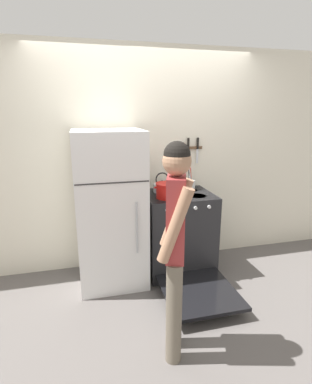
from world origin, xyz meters
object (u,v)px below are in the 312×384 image
person (175,242)px  utensil_jar (191,184)px  tea_kettle (162,186)px  refrigerator (110,209)px  stove_range (179,234)px  dutch_oven_pot (167,190)px

person → utensil_jar: bearing=-5.2°
tea_kettle → refrigerator: bearing=-165.4°
refrigerator → tea_kettle: bearing=14.6°
tea_kettle → person: size_ratio=0.15×
refrigerator → stove_range: size_ratio=1.20×
dutch_oven_pot → person: bearing=-103.3°
stove_range → dutch_oven_pot: bearing=-153.0°
refrigerator → utensil_jar: bearing=9.8°
utensil_jar → person: size_ratio=0.17×
refrigerator → tea_kettle: (0.62, 0.16, 0.17)m
refrigerator → utensil_jar: 0.99m
refrigerator → dutch_oven_pot: refrigerator is taller
stove_range → utensil_jar: 0.60m
dutch_oven_pot → tea_kettle: 0.25m
utensil_jar → dutch_oven_pot: bearing=-144.3°
refrigerator → person: bearing=-74.0°
dutch_oven_pot → person: 1.14m
refrigerator → dutch_oven_pot: 0.64m
refrigerator → stove_range: (0.78, -0.01, -0.37)m
utensil_jar → person: 1.50m
stove_range → tea_kettle: bearing=133.6°
dutch_oven_pot → utensil_jar: bearing=35.7°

